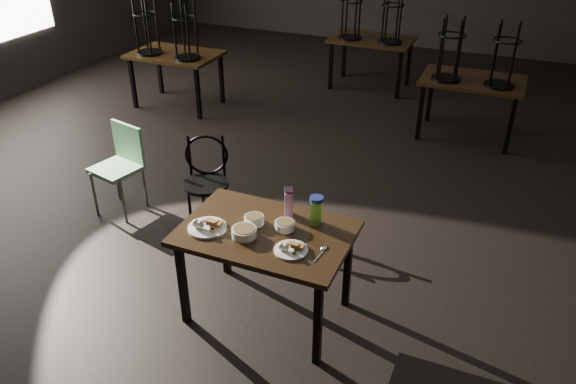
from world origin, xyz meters
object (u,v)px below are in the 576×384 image
at_px(juice_carton, 289,202).
at_px(school_chair, 121,161).
at_px(bentwood_chair, 206,175).
at_px(water_bottle, 316,210).
at_px(main_table, 266,240).

relative_size(juice_carton, school_chair, 0.28).
distance_m(juice_carton, school_chair, 2.10).
xyz_separation_m(juice_carton, bentwood_chair, (-1.10, 0.66, -0.34)).
relative_size(water_bottle, school_chair, 0.25).
height_order(main_table, bentwood_chair, bentwood_chair).
bearing_deg(main_table, bentwood_chair, 138.49).
height_order(juice_carton, water_bottle, juice_carton).
xyz_separation_m(main_table, bentwood_chair, (-1.03, 0.91, -0.15)).
height_order(main_table, school_chair, school_chair).
height_order(water_bottle, bentwood_chair, water_bottle).
bearing_deg(school_chair, bentwood_chair, 17.97).
distance_m(water_bottle, bentwood_chair, 1.52).
xyz_separation_m(juice_carton, water_bottle, (0.22, -0.02, -0.00)).
xyz_separation_m(main_table, juice_carton, (0.07, 0.25, 0.19)).
bearing_deg(juice_carton, main_table, -105.07).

